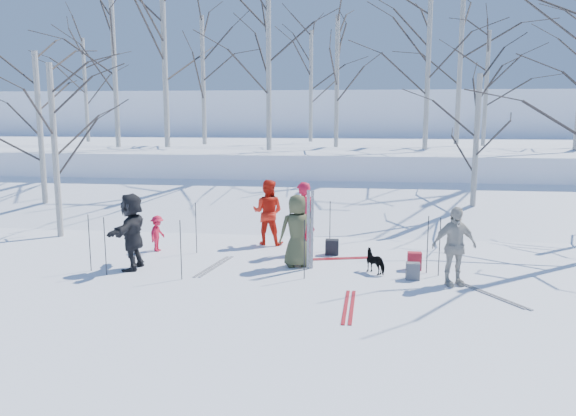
# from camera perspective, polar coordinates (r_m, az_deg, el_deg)

# --- Properties ---
(ground) EXTENTS (120.00, 120.00, 0.00)m
(ground) POSITION_cam_1_polar(r_m,az_deg,el_deg) (12.83, -0.85, -6.86)
(ground) COLOR white
(ground) RESTS_ON ground
(snow_ramp) EXTENTS (70.00, 9.49, 4.12)m
(snow_ramp) POSITION_cam_1_polar(r_m,az_deg,el_deg) (19.57, 2.03, -0.62)
(snow_ramp) COLOR white
(snow_ramp) RESTS_ON ground
(snow_plateau) EXTENTS (70.00, 18.00, 2.20)m
(snow_plateau) POSITION_cam_1_polar(r_m,az_deg,el_deg) (29.35, 3.82, 4.50)
(snow_plateau) COLOR white
(snow_plateau) RESTS_ON ground
(far_hill) EXTENTS (90.00, 30.00, 6.00)m
(far_hill) POSITION_cam_1_polar(r_m,az_deg,el_deg) (50.23, 5.29, 7.79)
(far_hill) COLOR white
(far_hill) RESTS_ON ground
(skier_olive_center) EXTENTS (0.98, 0.78, 1.75)m
(skier_olive_center) POSITION_cam_1_polar(r_m,az_deg,el_deg) (13.36, 0.95, -2.32)
(skier_olive_center) COLOR #44472B
(skier_olive_center) RESTS_ON ground
(skier_red_north) EXTENTS (0.82, 0.71, 1.90)m
(skier_red_north) POSITION_cam_1_polar(r_m,az_deg,el_deg) (14.53, 1.49, -1.04)
(skier_red_north) COLOR red
(skier_red_north) RESTS_ON ground
(skier_redor_behind) EXTENTS (0.97, 0.80, 1.82)m
(skier_redor_behind) POSITION_cam_1_polar(r_m,az_deg,el_deg) (15.62, -2.06, -0.43)
(skier_redor_behind) COLOR red
(skier_redor_behind) RESTS_ON ground
(skier_red_seated) EXTENTS (0.44, 0.67, 0.96)m
(skier_red_seated) POSITION_cam_1_polar(r_m,az_deg,el_deg) (15.31, -13.12, -2.53)
(skier_red_seated) COLOR red
(skier_red_seated) RESTS_ON ground
(skier_cream_east) EXTENTS (1.08, 0.69, 1.70)m
(skier_cream_east) POSITION_cam_1_polar(r_m,az_deg,el_deg) (12.45, 16.52, -3.74)
(skier_cream_east) COLOR beige
(skier_cream_east) RESTS_ON ground
(skier_grey_west) EXTENTS (0.54, 1.68, 1.81)m
(skier_grey_west) POSITION_cam_1_polar(r_m,az_deg,el_deg) (13.65, -15.57, -2.30)
(skier_grey_west) COLOR black
(skier_grey_west) RESTS_ON ground
(dog) EXTENTS (0.67, 0.67, 0.55)m
(dog) POSITION_cam_1_polar(r_m,az_deg,el_deg) (13.12, 8.94, -5.36)
(dog) COLOR black
(dog) RESTS_ON ground
(upright_ski_left) EXTENTS (0.08, 0.16, 1.90)m
(upright_ski_left) POSITION_cam_1_polar(r_m,az_deg,el_deg) (13.08, 2.08, -2.25)
(upright_ski_left) COLOR silver
(upright_ski_left) RESTS_ON ground
(upright_ski_right) EXTENTS (0.10, 0.23, 1.89)m
(upright_ski_right) POSITION_cam_1_polar(r_m,az_deg,el_deg) (13.08, 2.45, -2.25)
(upright_ski_right) COLOR silver
(upright_ski_right) RESTS_ON ground
(ski_pair_a) EXTENTS (1.91, 2.08, 0.02)m
(ski_pair_a) POSITION_cam_1_polar(r_m,az_deg,el_deg) (12.20, 19.95, -8.31)
(ski_pair_a) COLOR silver
(ski_pair_a) RESTS_ON ground
(ski_pair_b) EXTENTS (1.13, 2.00, 0.02)m
(ski_pair_b) POSITION_cam_1_polar(r_m,az_deg,el_deg) (14.28, 5.07, -5.14)
(ski_pair_b) COLOR #A3171F
(ski_pair_b) RESTS_ON ground
(ski_pair_c) EXTENTS (0.31, 1.91, 0.02)m
(ski_pair_c) POSITION_cam_1_polar(r_m,az_deg,el_deg) (10.90, 6.20, -9.92)
(ski_pair_c) COLOR #A3171F
(ski_pair_c) RESTS_ON ground
(ski_pair_d) EXTENTS (0.86, 1.97, 0.02)m
(ski_pair_d) POSITION_cam_1_polar(r_m,az_deg,el_deg) (13.65, -7.49, -5.89)
(ski_pair_d) COLOR silver
(ski_pair_d) RESTS_ON ground
(ski_pole_a) EXTENTS (0.02, 0.02, 1.34)m
(ski_pole_a) POSITION_cam_1_polar(r_m,az_deg,el_deg) (13.34, -18.09, -3.73)
(ski_pole_a) COLOR black
(ski_pole_a) RESTS_ON ground
(ski_pole_b) EXTENTS (0.02, 0.02, 1.34)m
(ski_pole_b) POSITION_cam_1_polar(r_m,az_deg,el_deg) (14.66, 2.26, -2.06)
(ski_pole_b) COLOR black
(ski_pole_b) RESTS_ON ground
(ski_pole_c) EXTENTS (0.02, 0.02, 1.34)m
(ski_pole_c) POSITION_cam_1_polar(r_m,az_deg,el_deg) (13.24, 13.99, -3.63)
(ski_pole_c) COLOR black
(ski_pole_c) RESTS_ON ground
(ski_pole_d) EXTENTS (0.02, 0.02, 1.34)m
(ski_pole_d) POSITION_cam_1_polar(r_m,az_deg,el_deg) (13.09, 15.14, -3.84)
(ski_pole_d) COLOR black
(ski_pole_d) RESTS_ON ground
(ski_pole_e) EXTENTS (0.02, 0.02, 1.34)m
(ski_pole_e) POSITION_cam_1_polar(r_m,az_deg,el_deg) (12.42, 1.67, -4.22)
(ski_pole_e) COLOR black
(ski_pole_e) RESTS_ON ground
(ski_pole_f) EXTENTS (0.02, 0.02, 1.34)m
(ski_pole_f) POSITION_cam_1_polar(r_m,az_deg,el_deg) (13.85, -15.38, -3.11)
(ski_pole_f) COLOR black
(ski_pole_f) RESTS_ON ground
(ski_pole_g) EXTENTS (0.02, 0.02, 1.34)m
(ski_pole_g) POSITION_cam_1_polar(r_m,az_deg,el_deg) (14.96, 4.28, -1.84)
(ski_pole_g) COLOR black
(ski_pole_g) RESTS_ON ground
(ski_pole_h) EXTENTS (0.02, 0.02, 1.34)m
(ski_pole_h) POSITION_cam_1_polar(r_m,az_deg,el_deg) (14.86, -9.33, -2.02)
(ski_pole_h) COLOR black
(ski_pole_h) RESTS_ON ground
(ski_pole_i) EXTENTS (0.02, 0.02, 1.34)m
(ski_pole_i) POSITION_cam_1_polar(r_m,az_deg,el_deg) (13.81, -19.51, -3.36)
(ski_pole_i) COLOR black
(ski_pole_i) RESTS_ON ground
(ski_pole_j) EXTENTS (0.02, 0.02, 1.34)m
(ski_pole_j) POSITION_cam_1_polar(r_m,az_deg,el_deg) (12.58, -10.83, -4.21)
(ski_pole_j) COLOR black
(ski_pole_j) RESTS_ON ground
(backpack_red) EXTENTS (0.32, 0.22, 0.42)m
(backpack_red) POSITION_cam_1_polar(r_m,az_deg,el_deg) (13.55, 12.72, -5.28)
(backpack_red) COLOR #AA1A27
(backpack_red) RESTS_ON ground
(backpack_grey) EXTENTS (0.30, 0.20, 0.38)m
(backpack_grey) POSITION_cam_1_polar(r_m,az_deg,el_deg) (12.78, 12.56, -6.28)
(backpack_grey) COLOR #56575E
(backpack_grey) RESTS_ON ground
(backpack_dark) EXTENTS (0.34, 0.24, 0.40)m
(backpack_dark) POSITION_cam_1_polar(r_m,az_deg,el_deg) (14.64, 4.49, -3.98)
(backpack_dark) COLOR black
(backpack_dark) RESTS_ON ground
(birch_plateau_a) EXTENTS (4.36, 4.36, 5.38)m
(birch_plateau_a) POSITION_cam_1_polar(r_m,az_deg,el_deg) (23.95, 4.98, 12.62)
(birch_plateau_a) COLOR silver
(birch_plateau_a) RESTS_ON snow_plateau
(birch_plateau_b) EXTENTS (4.02, 4.02, 4.89)m
(birch_plateau_b) POSITION_cam_1_polar(r_m,az_deg,el_deg) (26.17, 19.48, 11.34)
(birch_plateau_b) COLOR silver
(birch_plateau_b) RESTS_ON snow_plateau
(birch_plateau_c) EXTENTS (4.83, 4.83, 6.05)m
(birch_plateau_c) POSITION_cam_1_polar(r_m,az_deg,el_deg) (22.07, -1.98, 13.78)
(birch_plateau_c) COLOR silver
(birch_plateau_c) RESTS_ON snow_plateau
(birch_plateau_e) EXTENTS (5.00, 5.00, 6.29)m
(birch_plateau_e) POSITION_cam_1_polar(r_m,az_deg,el_deg) (24.87, -17.20, 13.18)
(birch_plateau_e) COLOR silver
(birch_plateau_e) RESTS_ON snow_plateau
(birch_plateau_f) EXTENTS (4.36, 4.36, 5.38)m
(birch_plateau_f) POSITION_cam_1_polar(r_m,az_deg,el_deg) (28.30, 2.34, 12.21)
(birch_plateau_f) COLOR silver
(birch_plateau_f) RESTS_ON snow_plateau
(birch_plateau_h) EXTENTS (5.96, 5.96, 7.65)m
(birch_plateau_h) POSITION_cam_1_polar(r_m,az_deg,el_deg) (27.32, 17.10, 14.28)
(birch_plateau_h) COLOR silver
(birch_plateau_h) RESTS_ON snow_plateau
(birch_plateau_i) EXTENTS (6.04, 6.04, 7.77)m
(birch_plateau_i) POSITION_cam_1_polar(r_m,az_deg,el_deg) (24.46, -12.46, 15.19)
(birch_plateau_i) COLOR silver
(birch_plateau_i) RESTS_ON snow_plateau
(birch_plateau_j) EXTENTS (4.58, 4.58, 5.69)m
(birch_plateau_j) POSITION_cam_1_polar(r_m,az_deg,el_deg) (26.23, -8.61, 12.64)
(birch_plateau_j) COLOR silver
(birch_plateau_j) RESTS_ON snow_plateau
(birch_plateau_k) EXTENTS (4.82, 4.82, 6.03)m
(birch_plateau_k) POSITION_cam_1_polar(r_m,az_deg,el_deg) (23.04, 14.02, 13.30)
(birch_plateau_k) COLOR silver
(birch_plateau_k) RESTS_ON snow_plateau
(birch_plateau_l) EXTENTS (4.11, 4.11, 5.01)m
(birch_plateau_l) POSITION_cam_1_polar(r_m,az_deg,el_deg) (29.93, -19.89, 11.16)
(birch_plateau_l) COLOR silver
(birch_plateau_l) RESTS_ON snow_plateau
(birch_edge_a) EXTENTS (4.14, 4.14, 5.05)m
(birch_edge_a) POSITION_cam_1_polar(r_m,az_deg,el_deg) (17.78, -22.59, 5.32)
(birch_edge_a) COLOR silver
(birch_edge_a) RESTS_ON ground
(birch_edge_d) EXTENTS (4.58, 4.58, 5.68)m
(birch_edge_d) POSITION_cam_1_polar(r_m,az_deg,el_deg) (21.09, -23.84, 6.67)
(birch_edge_d) COLOR silver
(birch_edge_d) RESTS_ON ground
(birch_edge_e) EXTENTS (4.00, 4.00, 4.85)m
(birch_edge_e) POSITION_cam_1_polar(r_m,az_deg,el_deg) (18.90, 18.53, 5.48)
(birch_edge_e) COLOR silver
(birch_edge_e) RESTS_ON ground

